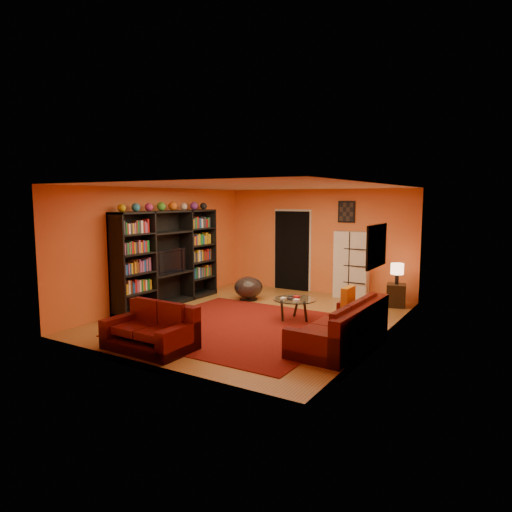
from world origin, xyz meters
The scene contains 20 objects.
floor centered at (0.00, 0.00, 0.00)m, with size 6.00×6.00×0.00m, color brown.
ceiling centered at (0.00, 0.00, 2.60)m, with size 6.00×6.00×0.00m, color white.
wall_back centered at (0.00, 3.00, 1.30)m, with size 6.00×6.00×0.00m, color orange.
wall_front centered at (0.00, -3.00, 1.30)m, with size 6.00×6.00×0.00m, color orange.
wall_left centered at (-2.50, 0.00, 1.30)m, with size 6.00×6.00×0.00m, color orange.
wall_right centered at (2.50, 0.00, 1.30)m, with size 6.00×6.00×0.00m, color orange.
rug centered at (0.10, -0.70, 0.01)m, with size 3.60×3.60×0.01m, color #4F0C09.
doorway centered at (-0.70, 2.96, 1.02)m, with size 0.95×0.10×2.04m, color black.
wall_art_right centered at (2.48, -0.30, 1.60)m, with size 0.03×1.00×0.70m, color black.
wall_art_back centered at (0.75, 2.98, 2.05)m, with size 0.42×0.03×0.52m, color black.
entertainment_unit centered at (-2.27, 0.00, 1.05)m, with size 0.45×3.00×2.10m, color black.
tv centered at (-2.23, -0.09, 0.99)m, with size 0.12×0.94×0.54m, color black.
sofa centered at (2.14, -0.74, 0.28)m, with size 0.96×2.23×0.85m.
loveseat centered at (-0.42, -2.42, 0.29)m, with size 1.41×0.86×0.85m.
throw_pillow centered at (1.95, -0.10, 0.63)m, with size 0.12×0.42×0.42m, color orange.
coffee_table centered at (0.75, 0.23, 0.38)m, with size 0.84×0.84×0.42m.
storage_cabinet centered at (0.97, 2.80, 0.80)m, with size 0.80×0.35×1.59m, color silver.
bowl_chair centered at (-0.99, 1.30, 0.29)m, with size 0.67×0.67×0.55m.
side_table centered at (2.14, 2.43, 0.25)m, with size 0.40×0.40×0.50m, color black.
table_lamp centered at (2.14, 2.43, 0.83)m, with size 0.28×0.28×0.46m.
Camera 1 is at (4.63, -7.57, 2.35)m, focal length 32.00 mm.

